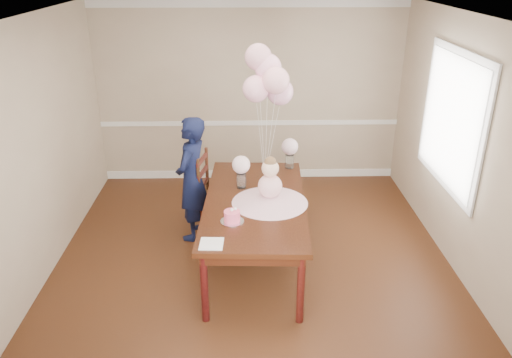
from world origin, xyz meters
name	(u,v)px	position (x,y,z in m)	size (l,w,h in m)	color
floor	(253,266)	(0.00, 0.00, 0.00)	(4.50, 5.00, 0.00)	black
ceiling	(252,18)	(0.00, 0.00, 2.70)	(4.50, 5.00, 0.02)	white
wall_back	(250,94)	(0.00, 2.50, 1.35)	(4.50, 0.02, 2.70)	tan
wall_front	(261,315)	(0.00, -2.50, 1.35)	(4.50, 0.02, 2.70)	tan
wall_left	(32,157)	(-2.25, 0.00, 1.35)	(0.02, 5.00, 2.70)	tan
wall_right	(469,153)	(2.25, 0.00, 1.35)	(0.02, 5.00, 2.70)	tan
chair_rail_trim	(250,123)	(0.00, 2.49, 0.90)	(4.50, 0.02, 0.07)	silver
crown_molding	(249,3)	(0.00, 2.49, 2.63)	(4.50, 0.02, 0.12)	silver
baseboard_trim	(250,174)	(0.00, 2.49, 0.06)	(4.50, 0.02, 0.12)	white
window_frame	(452,120)	(2.23, 0.50, 1.55)	(0.02, 1.66, 1.56)	silver
window_blinds	(450,120)	(2.21, 0.50, 1.55)	(0.01, 1.50, 1.40)	silver
dining_table_top	(255,202)	(0.02, 0.05, 0.78)	(1.07, 2.15, 0.05)	black
table_apron	(255,209)	(0.02, 0.05, 0.70)	(0.97, 2.04, 0.11)	black
table_leg_fl	(204,288)	(-0.47, -0.91, 0.38)	(0.08, 0.08, 0.75)	black
table_leg_fr	(301,289)	(0.43, -0.96, 0.38)	(0.08, 0.08, 0.75)	black
table_leg_bl	(222,195)	(-0.38, 1.06, 0.38)	(0.08, 0.08, 0.75)	black
table_leg_br	(291,196)	(0.52, 1.02, 0.38)	(0.08, 0.08, 0.75)	black
baby_skirt	(270,198)	(0.18, -0.01, 0.86)	(0.82, 0.82, 0.11)	#D89FB1
baby_torso	(270,186)	(0.18, -0.01, 1.00)	(0.26, 0.26, 0.26)	#FFA1CF
baby_head	(270,168)	(0.18, -0.01, 1.20)	(0.18, 0.18, 0.18)	beige
baby_hair	(270,163)	(0.18, -0.01, 1.27)	(0.13, 0.13, 0.13)	brown
cake_platter	(232,221)	(-0.22, -0.42, 0.81)	(0.24, 0.24, 0.01)	silver
birthday_cake	(232,216)	(-0.22, -0.42, 0.87)	(0.16, 0.16, 0.11)	#F64D73
cake_flower_a	(232,210)	(-0.22, -0.42, 0.94)	(0.03, 0.03, 0.03)	white
cake_flower_b	(235,209)	(-0.18, -0.40, 0.94)	(0.03, 0.03, 0.03)	white
rose_vase_near	(241,180)	(-0.12, 0.38, 0.89)	(0.11, 0.11, 0.17)	silver
roses_near	(241,165)	(-0.12, 0.38, 1.09)	(0.20, 0.20, 0.20)	silver
rose_vase_far	(289,161)	(0.47, 0.95, 0.89)	(0.11, 0.11, 0.17)	white
roses_far	(290,147)	(0.47, 0.95, 1.09)	(0.20, 0.20, 0.20)	silver
napkin	(212,244)	(-0.40, -0.84, 0.81)	(0.21, 0.21, 0.01)	white
balloon_weight	(265,177)	(0.16, 0.64, 0.82)	(0.04, 0.04, 0.02)	#BBBBBF
balloon_a	(256,89)	(0.05, 0.64, 1.88)	(0.30, 0.30, 0.30)	#FFB4CD
balloon_b	(276,80)	(0.26, 0.58, 1.99)	(0.30, 0.30, 0.30)	#FFB4C4
balloon_c	(268,67)	(0.18, 0.74, 2.10)	(0.30, 0.30, 0.30)	#F8AFD0
balloon_d	(258,57)	(0.08, 0.77, 2.20)	(0.30, 0.30, 0.30)	#E3A1B4
balloon_e	(280,92)	(0.32, 0.72, 1.83)	(0.30, 0.30, 0.30)	#EBA7C7
balloon_ribbon_a	(261,141)	(0.10, 0.64, 1.27)	(0.00, 0.00, 0.90)	silver
balloon_ribbon_b	(270,138)	(0.21, 0.61, 1.32)	(0.00, 0.00, 1.01)	white
balloon_ribbon_c	(266,131)	(0.17, 0.69, 1.38)	(0.00, 0.00, 1.12)	white
balloon_ribbon_d	(262,126)	(0.12, 0.70, 1.43)	(0.00, 0.00, 1.23)	white
balloon_ribbon_e	(272,142)	(0.24, 0.68, 1.24)	(0.00, 0.00, 0.85)	white
dining_chair_seat	(220,198)	(-0.40, 0.79, 0.47)	(0.46, 0.46, 0.05)	#331D0D
chair_leg_fl	(202,221)	(-0.62, 0.65, 0.22)	(0.04, 0.04, 0.44)	#3C1310
chair_leg_fr	(232,224)	(-0.25, 0.57, 0.22)	(0.04, 0.04, 0.44)	#39180F
chair_leg_bl	(210,208)	(-0.54, 1.01, 0.22)	(0.04, 0.04, 0.44)	#381B0F
chair_leg_br	(238,210)	(-0.17, 0.93, 0.22)	(0.04, 0.04, 0.44)	#39180F
chair_back_post_l	(199,181)	(-0.64, 0.65, 0.77)	(0.04, 0.04, 0.58)	#321C0D
chair_back_post_r	(207,169)	(-0.56, 1.02, 0.77)	(0.04, 0.04, 0.58)	#3B1B10
chair_slat_low	(203,184)	(-0.60, 0.83, 0.64)	(0.03, 0.41, 0.05)	#3B1410
chair_slat_mid	(203,172)	(-0.60, 0.83, 0.81)	(0.03, 0.41, 0.05)	#38120F
chair_slat_top	(202,159)	(-0.60, 0.83, 0.97)	(0.03, 0.41, 0.05)	#3E1511
woman	(192,179)	(-0.72, 0.70, 0.77)	(0.56, 0.37, 1.54)	black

